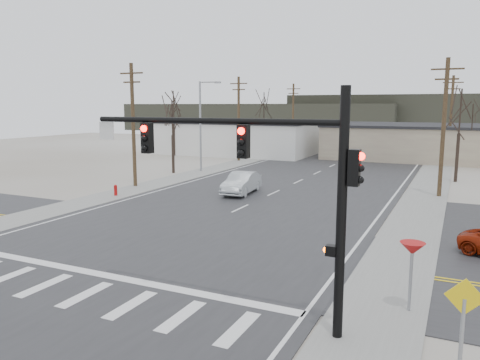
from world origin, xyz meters
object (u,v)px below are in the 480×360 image
object	(u,v)px
fire_hydrant	(116,190)
car_far_b	(339,145)
sedan_crossing	(242,183)
traffic_signal_mast	(277,175)
car_far_a	(409,148)

from	to	relation	value
fire_hydrant	car_far_b	world-z (taller)	car_far_b
fire_hydrant	car_far_b	size ratio (longest dim) A/B	0.20
fire_hydrant	sedan_crossing	world-z (taller)	sedan_crossing
traffic_signal_mast	car_far_b	world-z (taller)	traffic_signal_mast
fire_hydrant	car_far_a	xyz separation A→B (m)	(16.48, 41.33, 0.33)
car_far_a	traffic_signal_mast	bearing A→B (deg)	68.26
car_far_a	car_far_b	size ratio (longest dim) A/B	1.15
traffic_signal_mast	car_far_a	world-z (taller)	traffic_signal_mast
traffic_signal_mast	fire_hydrant	distance (m)	23.39
sedan_crossing	car_far_a	size ratio (longest dim) A/B	0.96
traffic_signal_mast	car_far_b	xyz separation A→B (m)	(-11.62, 57.20, -3.87)
sedan_crossing	fire_hydrant	bearing A→B (deg)	-154.18
fire_hydrant	car_far_b	xyz separation A→B (m)	(6.47, 43.00, 0.35)
car_far_b	sedan_crossing	bearing A→B (deg)	-93.82
traffic_signal_mast	sedan_crossing	bearing A→B (deg)	117.83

